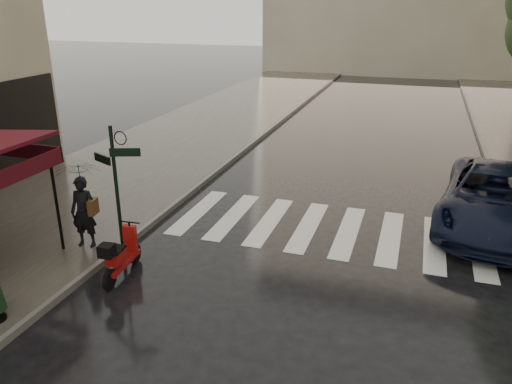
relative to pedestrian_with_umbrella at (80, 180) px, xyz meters
The scene contains 9 objects.
ground 4.18m from the pedestrian_with_umbrella, 54.35° to the right, with size 120.00×120.00×0.00m, color black.
sidewalk_near 9.36m from the pedestrian_with_umbrella, 104.39° to the left, with size 6.00×60.00×0.12m, color #38332D.
curb_near 9.11m from the pedestrian_with_umbrella, 85.11° to the left, with size 0.12×60.00×0.16m, color #595651.
curb_far 13.26m from the pedestrian_with_umbrella, 42.70° to the left, with size 0.12×60.00×0.16m, color #595651.
crosswalk 6.20m from the pedestrian_with_umbrella, 29.34° to the left, with size 7.85×3.20×0.01m.
signpost 1.02m from the pedestrian_with_umbrella, ahead, with size 1.17×0.29×3.10m.
pedestrian_with_umbrella is the anchor object (origin of this frame).
scooter 2.10m from the pedestrian_with_umbrella, 29.80° to the right, with size 0.45×1.57×1.03m.
parked_car 10.28m from the pedestrian_with_umbrella, 25.74° to the left, with size 2.56×5.56×1.55m, color black.
Camera 1 is at (4.88, -5.72, 5.51)m, focal length 35.00 mm.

